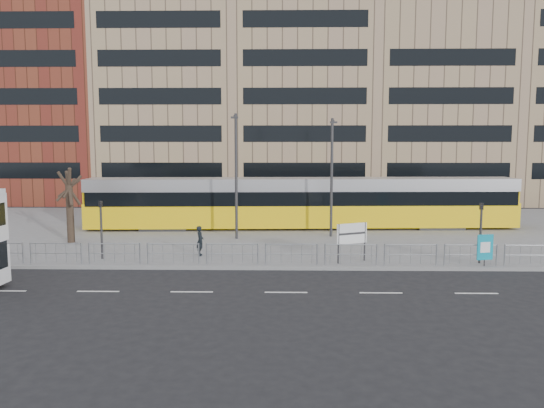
{
  "coord_description": "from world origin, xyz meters",
  "views": [
    {
      "loc": [
        1.81,
        -25.81,
        6.26
      ],
      "look_at": [
        1.22,
        6.0,
        2.62
      ],
      "focal_mm": 35.0,
      "sensor_mm": 36.0,
      "label": 1
    }
  ],
  "objects_px": {
    "pedestrian": "(200,241)",
    "lamp_post_east": "(332,172)",
    "lamp_post_west": "(236,171)",
    "bare_tree": "(68,166)",
    "station_sign": "(352,235)",
    "traffic_light_east": "(481,225)",
    "ad_panel": "(485,248)",
    "traffic_light_west": "(101,222)",
    "tram": "(302,203)"
  },
  "relations": [
    {
      "from": "traffic_light_west",
      "to": "lamp_post_west",
      "type": "bearing_deg",
      "value": 59.08
    },
    {
      "from": "ad_panel",
      "to": "tram",
      "type": "bearing_deg",
      "value": 113.56
    },
    {
      "from": "ad_panel",
      "to": "traffic_light_east",
      "type": "xyz_separation_m",
      "value": [
        -0.0,
        0.68,
        1.04
      ]
    },
    {
      "from": "traffic_light_west",
      "to": "traffic_light_east",
      "type": "bearing_deg",
      "value": 14.51
    },
    {
      "from": "station_sign",
      "to": "pedestrian",
      "type": "xyz_separation_m",
      "value": [
        -8.08,
        1.46,
        -0.59
      ]
    },
    {
      "from": "tram",
      "to": "lamp_post_west",
      "type": "xyz_separation_m",
      "value": [
        -4.38,
        -4.51,
        2.55
      ]
    },
    {
      "from": "ad_panel",
      "to": "lamp_post_east",
      "type": "height_order",
      "value": "lamp_post_east"
    },
    {
      "from": "traffic_light_east",
      "to": "bare_tree",
      "type": "relative_size",
      "value": 0.47
    },
    {
      "from": "tram",
      "to": "station_sign",
      "type": "bearing_deg",
      "value": -81.61
    },
    {
      "from": "tram",
      "to": "pedestrian",
      "type": "relative_size",
      "value": 18.9
    },
    {
      "from": "bare_tree",
      "to": "traffic_light_west",
      "type": "bearing_deg",
      "value": -52.83
    },
    {
      "from": "tram",
      "to": "traffic_light_west",
      "type": "relative_size",
      "value": 9.95
    },
    {
      "from": "tram",
      "to": "ad_panel",
      "type": "height_order",
      "value": "tram"
    },
    {
      "from": "station_sign",
      "to": "traffic_light_east",
      "type": "xyz_separation_m",
      "value": [
        6.54,
        -0.11,
        0.57
      ]
    },
    {
      "from": "tram",
      "to": "lamp_post_west",
      "type": "bearing_deg",
      "value": -136.7
    },
    {
      "from": "pedestrian",
      "to": "bare_tree",
      "type": "bearing_deg",
      "value": 59.52
    },
    {
      "from": "ad_panel",
      "to": "traffic_light_west",
      "type": "bearing_deg",
      "value": 163.7
    },
    {
      "from": "tram",
      "to": "traffic_light_east",
      "type": "bearing_deg",
      "value": -54.89
    },
    {
      "from": "tram",
      "to": "ad_panel",
      "type": "bearing_deg",
      "value": -56.49
    },
    {
      "from": "ad_panel",
      "to": "bare_tree",
      "type": "height_order",
      "value": "bare_tree"
    },
    {
      "from": "lamp_post_west",
      "to": "bare_tree",
      "type": "height_order",
      "value": "lamp_post_west"
    },
    {
      "from": "bare_tree",
      "to": "tram",
      "type": "bearing_deg",
      "value": 22.43
    },
    {
      "from": "lamp_post_west",
      "to": "lamp_post_east",
      "type": "distance_m",
      "value": 6.24
    },
    {
      "from": "tram",
      "to": "traffic_light_east",
      "type": "relative_size",
      "value": 9.95
    },
    {
      "from": "station_sign",
      "to": "lamp_post_west",
      "type": "distance_m",
      "value": 9.78
    },
    {
      "from": "pedestrian",
      "to": "traffic_light_east",
      "type": "height_order",
      "value": "traffic_light_east"
    },
    {
      "from": "tram",
      "to": "ad_panel",
      "type": "distance_m",
      "value": 14.81
    },
    {
      "from": "ad_panel",
      "to": "lamp_post_west",
      "type": "relative_size",
      "value": 0.2
    },
    {
      "from": "bare_tree",
      "to": "ad_panel",
      "type": "bearing_deg",
      "value": -14.36
    },
    {
      "from": "lamp_post_west",
      "to": "bare_tree",
      "type": "distance_m",
      "value": 10.28
    },
    {
      "from": "station_sign",
      "to": "bare_tree",
      "type": "xyz_separation_m",
      "value": [
        -16.69,
        5.16,
        3.34
      ]
    },
    {
      "from": "pedestrian",
      "to": "station_sign",
      "type": "bearing_deg",
      "value": -107.48
    },
    {
      "from": "pedestrian",
      "to": "traffic_light_west",
      "type": "xyz_separation_m",
      "value": [
        -5.09,
        -0.94,
        1.16
      ]
    },
    {
      "from": "station_sign",
      "to": "traffic_light_east",
      "type": "relative_size",
      "value": 0.65
    },
    {
      "from": "ad_panel",
      "to": "lamp_post_west",
      "type": "distance_m",
      "value": 15.43
    },
    {
      "from": "traffic_light_east",
      "to": "lamp_post_west",
      "type": "relative_size",
      "value": 0.39
    },
    {
      "from": "lamp_post_west",
      "to": "bare_tree",
      "type": "xyz_separation_m",
      "value": [
        -10.16,
        -1.49,
        0.38
      ]
    },
    {
      "from": "pedestrian",
      "to": "lamp_post_east",
      "type": "bearing_deg",
      "value": -58.83
    },
    {
      "from": "station_sign",
      "to": "traffic_light_west",
      "type": "distance_m",
      "value": 13.19
    },
    {
      "from": "ad_panel",
      "to": "bare_tree",
      "type": "bearing_deg",
      "value": 153.14
    },
    {
      "from": "traffic_light_east",
      "to": "lamp_post_east",
      "type": "xyz_separation_m",
      "value": [
        -6.9,
        7.7,
        2.26
      ]
    },
    {
      "from": "traffic_light_west",
      "to": "lamp_post_east",
      "type": "xyz_separation_m",
      "value": [
        12.81,
        7.06,
        2.26
      ]
    },
    {
      "from": "ad_panel",
      "to": "traffic_light_west",
      "type": "distance_m",
      "value": 19.79
    },
    {
      "from": "lamp_post_east",
      "to": "ad_panel",
      "type": "bearing_deg",
      "value": -50.48
    },
    {
      "from": "lamp_post_west",
      "to": "lamp_post_east",
      "type": "xyz_separation_m",
      "value": [
        6.17,
        0.93,
        -0.13
      ]
    },
    {
      "from": "pedestrian",
      "to": "ad_panel",
      "type": "bearing_deg",
      "value": -105.98
    },
    {
      "from": "lamp_post_east",
      "to": "bare_tree",
      "type": "height_order",
      "value": "lamp_post_east"
    },
    {
      "from": "ad_panel",
      "to": "lamp_post_east",
      "type": "distance_m",
      "value": 11.34
    },
    {
      "from": "lamp_post_west",
      "to": "traffic_light_west",
      "type": "bearing_deg",
      "value": -137.27
    },
    {
      "from": "pedestrian",
      "to": "lamp_post_east",
      "type": "relative_size",
      "value": 0.21
    }
  ]
}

